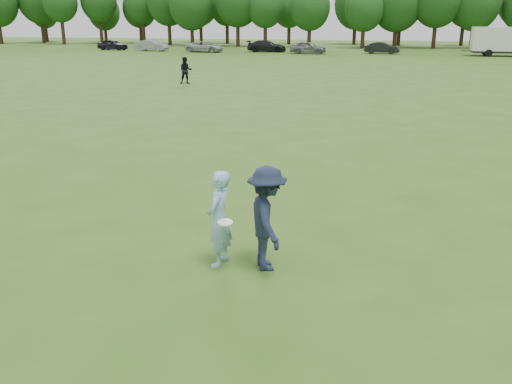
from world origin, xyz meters
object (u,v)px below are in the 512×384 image
at_px(car_b, 152,45).
at_px(car_a, 113,45).
at_px(car_c, 205,47).
at_px(car_f, 382,48).
at_px(car_d, 267,46).
at_px(thrower, 219,219).
at_px(defender, 267,218).
at_px(player_far_a, 186,70).
at_px(cargo_trailer, 509,40).
at_px(car_e, 308,48).

bearing_deg(car_b, car_a, 87.84).
xyz_separation_m(car_c, car_f, (21.94, 2.11, 0.01)).
relative_size(car_d, car_f, 1.20).
relative_size(thrower, defender, 0.94).
height_order(thrower, player_far_a, thrower).
distance_m(car_c, cargo_trailer, 35.96).
xyz_separation_m(defender, car_a, (-34.75, 60.34, -0.25)).
relative_size(car_e, cargo_trailer, 0.49).
bearing_deg(car_f, car_b, 98.74).
relative_size(thrower, car_e, 0.41).
relative_size(player_far_a, car_f, 0.43).
bearing_deg(defender, car_f, -25.28).
bearing_deg(thrower, car_a, -146.79).
height_order(car_c, car_f, car_f).
distance_m(car_d, car_f, 14.39).
height_order(thrower, cargo_trailer, cargo_trailer).
bearing_deg(player_far_a, car_b, 95.84).
xyz_separation_m(defender, car_d, (-13.53, 60.99, -0.23)).
bearing_deg(cargo_trailer, car_c, -178.45).
relative_size(player_far_a, car_d, 0.36).
xyz_separation_m(player_far_a, car_f, (12.24, 34.64, -0.20)).
xyz_separation_m(thrower, defender, (0.86, 0.06, 0.06)).
height_order(car_a, car_b, car_b).
relative_size(player_far_a, car_a, 0.43).
distance_m(player_far_a, car_e, 32.68).
height_order(thrower, car_d, thrower).
relative_size(car_b, car_d, 0.86).
bearing_deg(player_far_a, defender, -88.05).
relative_size(player_far_a, car_c, 0.37).
distance_m(defender, cargo_trailer, 61.52).
distance_m(car_b, car_f, 29.56).
distance_m(car_b, car_e, 20.81).
bearing_deg(car_b, car_c, -91.39).
distance_m(thrower, car_b, 65.81).
bearing_deg(cargo_trailer, car_f, 175.35).
height_order(car_a, cargo_trailer, cargo_trailer).
distance_m(player_far_a, car_a, 41.38).
distance_m(player_far_a, cargo_trailer, 42.56).
distance_m(defender, car_d, 62.48).
relative_size(thrower, player_far_a, 1.00).
relative_size(car_a, car_c, 0.85).
bearing_deg(defender, car_a, 5.46).
distance_m(car_a, car_c, 13.77).
distance_m(thrower, car_c, 62.16).
distance_m(player_far_a, car_b, 37.60).
height_order(car_d, cargo_trailer, cargo_trailer).
bearing_deg(defender, car_c, -4.73).
relative_size(thrower, car_d, 0.36).
distance_m(car_c, car_f, 22.04).
bearing_deg(car_e, player_far_a, 174.62).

